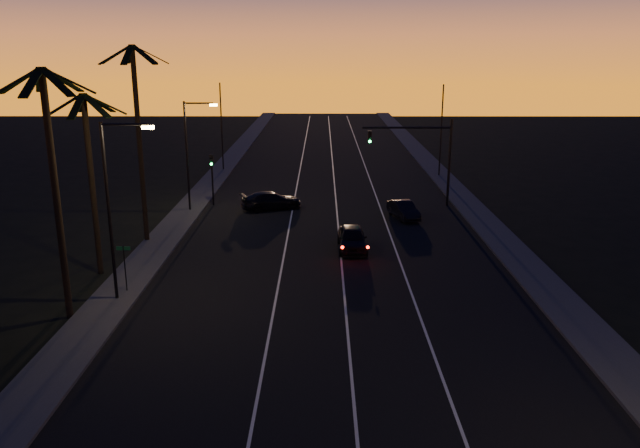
{
  "coord_description": "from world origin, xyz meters",
  "views": [
    {
      "loc": [
        -0.64,
        -9.21,
        12.24
      ],
      "look_at": [
        -0.76,
        22.53,
        3.32
      ],
      "focal_mm": 35.0,
      "sensor_mm": 36.0,
      "label": 1
    }
  ],
  "objects_px": {
    "signal_mast": "(420,147)",
    "cross_car": "(271,200)",
    "lead_car": "(352,238)",
    "right_car": "(404,210)"
  },
  "relations": [
    {
      "from": "lead_car",
      "to": "right_car",
      "type": "height_order",
      "value": "lead_car"
    },
    {
      "from": "lead_car",
      "to": "right_car",
      "type": "relative_size",
      "value": 1.2
    },
    {
      "from": "lead_car",
      "to": "right_car",
      "type": "xyz_separation_m",
      "value": [
        4.21,
        7.63,
        -0.11
      ]
    },
    {
      "from": "signal_mast",
      "to": "right_car",
      "type": "distance_m",
      "value": 6.0
    },
    {
      "from": "signal_mast",
      "to": "cross_car",
      "type": "xyz_separation_m",
      "value": [
        -11.82,
        -1.28,
        -4.07
      ]
    },
    {
      "from": "cross_car",
      "to": "lead_car",
      "type": "bearing_deg",
      "value": -60.22
    },
    {
      "from": "signal_mast",
      "to": "cross_car",
      "type": "relative_size",
      "value": 1.37
    },
    {
      "from": "right_car",
      "to": "lead_car",
      "type": "bearing_deg",
      "value": -118.86
    },
    {
      "from": "right_car",
      "to": "cross_car",
      "type": "distance_m",
      "value": 10.49
    },
    {
      "from": "signal_mast",
      "to": "cross_car",
      "type": "bearing_deg",
      "value": -173.81
    }
  ]
}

